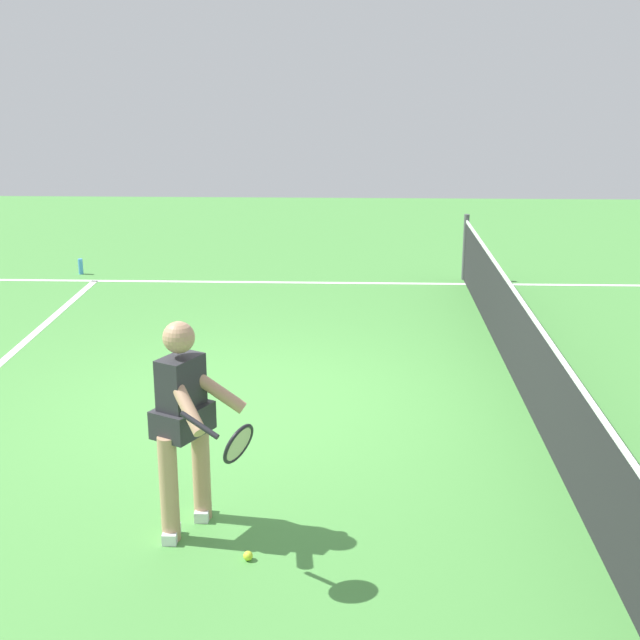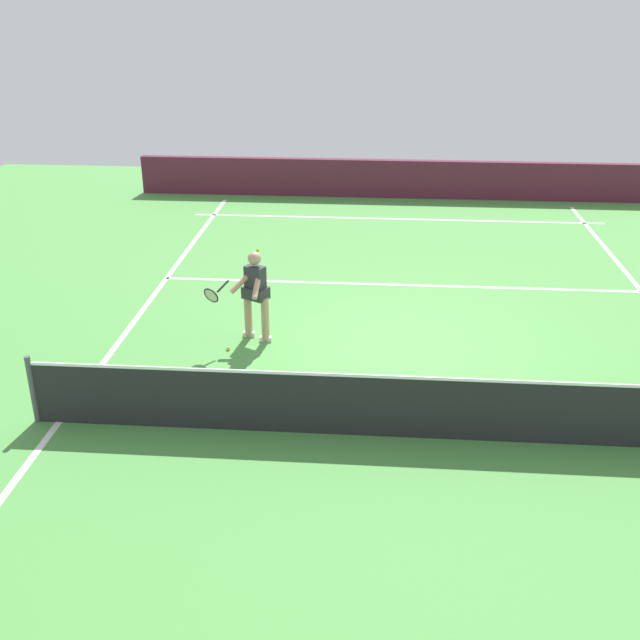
% 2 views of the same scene
% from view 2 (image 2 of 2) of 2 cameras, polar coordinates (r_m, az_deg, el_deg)
% --- Properties ---
extents(ground_plane, '(26.06, 26.06, 0.00)m').
position_cam_2_polar(ground_plane, '(12.60, 6.19, -2.03)').
color(ground_plane, '#4C9342').
extents(court_back_wall, '(14.49, 0.24, 1.05)m').
position_cam_2_polar(court_back_wall, '(21.63, 5.75, 10.57)').
color(court_back_wall, '#561E33').
rests_on(court_back_wall, ground).
extents(baseline_marking, '(10.49, 0.10, 0.01)m').
position_cam_2_polar(baseline_marking, '(19.64, 5.77, 7.61)').
color(baseline_marking, white).
rests_on(baseline_marking, ground).
extents(service_line_marking, '(9.49, 0.10, 0.01)m').
position_cam_2_polar(service_line_marking, '(15.20, 5.99, 2.66)').
color(service_line_marking, white).
rests_on(service_line_marking, ground).
extents(sideline_right_marking, '(0.10, 18.04, 0.01)m').
position_cam_2_polar(sideline_right_marking, '(13.30, -14.70, -1.25)').
color(sideline_right_marking, white).
rests_on(sideline_right_marking, ground).
extents(court_net, '(10.17, 0.08, 1.00)m').
position_cam_2_polar(court_net, '(9.96, 6.61, -6.53)').
color(court_net, '#4C4C51').
rests_on(court_net, ground).
extents(tennis_player, '(1.05, 0.81, 1.55)m').
position_cam_2_polar(tennis_player, '(12.51, -5.00, 2.07)').
color(tennis_player, tan).
rests_on(tennis_player, ground).
extents(tennis_ball_near, '(0.07, 0.07, 0.07)m').
position_cam_2_polar(tennis_ball_near, '(17.16, -4.73, 5.33)').
color(tennis_ball_near, '#D1E533').
rests_on(tennis_ball_near, ground).
extents(tennis_ball_mid, '(0.07, 0.07, 0.07)m').
position_cam_2_polar(tennis_ball_mid, '(12.49, -6.96, -2.14)').
color(tennis_ball_mid, '#D1E533').
rests_on(tennis_ball_mid, ground).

